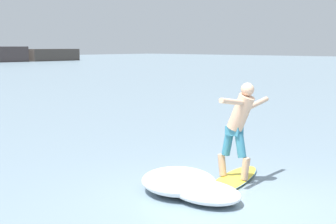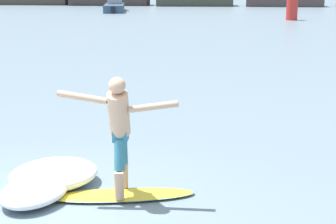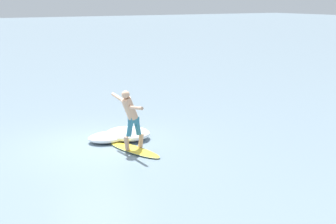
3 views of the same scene
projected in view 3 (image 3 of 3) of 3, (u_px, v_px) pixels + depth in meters
ground_plane at (97, 146)px, 13.71m from camera, size 200.00×200.00×0.00m
surfboard at (133, 149)px, 13.25m from camera, size 2.26×1.03×0.21m
surfer at (130, 115)px, 12.93m from camera, size 1.61×0.70×1.70m
wave_foam_at_tail at (128, 134)px, 14.28m from camera, size 1.74×1.79×0.36m
wave_foam_at_nose at (109, 137)px, 14.06m from camera, size 0.95×1.30×0.28m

